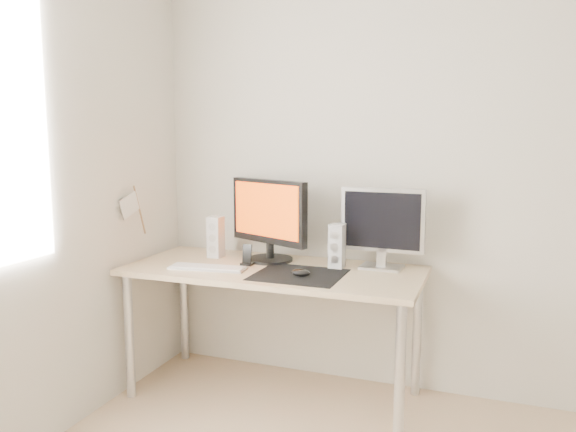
# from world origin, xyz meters

# --- Properties ---
(wall_back) EXTENTS (3.50, 0.00, 3.50)m
(wall_back) POSITION_xyz_m (0.00, 1.75, 1.25)
(wall_back) COLOR silver
(wall_back) RESTS_ON ground
(mousepad) EXTENTS (0.45, 0.40, 0.00)m
(mousepad) POSITION_xyz_m (-0.75, 1.28, 0.73)
(mousepad) COLOR black
(mousepad) RESTS_ON desk
(mouse) EXTENTS (0.10, 0.06, 0.04)m
(mouse) POSITION_xyz_m (-0.73, 1.25, 0.75)
(mouse) COLOR black
(mouse) RESTS_ON mousepad
(desk) EXTENTS (1.60, 0.70, 0.73)m
(desk) POSITION_xyz_m (-0.93, 1.38, 0.65)
(desk) COLOR #D1B587
(desk) RESTS_ON ground
(main_monitor) EXTENTS (0.52, 0.34, 0.47)m
(main_monitor) POSITION_xyz_m (-1.02, 1.53, 0.98)
(main_monitor) COLOR black
(main_monitor) RESTS_ON desk
(second_monitor) EXTENTS (0.45, 0.17, 0.43)m
(second_monitor) POSITION_xyz_m (-0.38, 1.57, 0.97)
(second_monitor) COLOR silver
(second_monitor) RESTS_ON desk
(speaker_left) EXTENTS (0.08, 0.09, 0.24)m
(speaker_left) POSITION_xyz_m (-1.35, 1.52, 0.85)
(speaker_left) COLOR white
(speaker_left) RESTS_ON desk
(speaker_right) EXTENTS (0.08, 0.09, 0.24)m
(speaker_right) POSITION_xyz_m (-0.61, 1.50, 0.85)
(speaker_right) COLOR silver
(speaker_right) RESTS_ON desk
(keyboard) EXTENTS (0.43, 0.16, 0.02)m
(keyboard) POSITION_xyz_m (-1.25, 1.24, 0.74)
(keyboard) COLOR #B8B7BA
(keyboard) RESTS_ON desk
(phone_dock) EXTENTS (0.07, 0.06, 0.12)m
(phone_dock) POSITION_xyz_m (-1.09, 1.39, 0.77)
(phone_dock) COLOR black
(phone_dock) RESTS_ON desk
(pennant) EXTENTS (0.01, 0.23, 0.29)m
(pennant) POSITION_xyz_m (-1.72, 1.24, 1.05)
(pennant) COLOR #A57F54
(pennant) RESTS_ON wall_left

